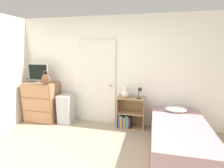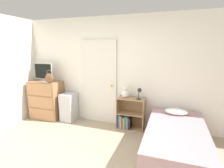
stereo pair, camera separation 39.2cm
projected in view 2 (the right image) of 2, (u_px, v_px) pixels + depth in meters
name	position (u px, v px, depth m)	size (l,w,h in m)	color
wall_back	(116.00, 72.00, 4.14)	(10.00, 0.06, 2.55)	white
door_closed	(99.00, 82.00, 4.28)	(0.92, 0.09, 2.02)	silver
dresser	(47.00, 100.00, 4.61)	(0.81, 0.49, 0.98)	#996B47
tv	(43.00, 72.00, 4.50)	(0.54, 0.16, 0.47)	#B7B7BC
handbag	(49.00, 78.00, 4.25)	(0.23, 0.10, 0.33)	brown
storage_bin	(69.00, 107.00, 4.47)	(0.33, 0.40, 0.70)	silver
bookshelf	(129.00, 116.00, 4.02)	(0.62, 0.31, 0.72)	tan
teddy_bear	(125.00, 93.00, 3.94)	(0.18, 0.18, 0.27)	silver
desk_lamp	(139.00, 91.00, 3.79)	(0.12, 0.11, 0.26)	#262628
bed	(176.00, 142.00, 2.97)	(1.00, 1.92, 0.62)	#996B47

